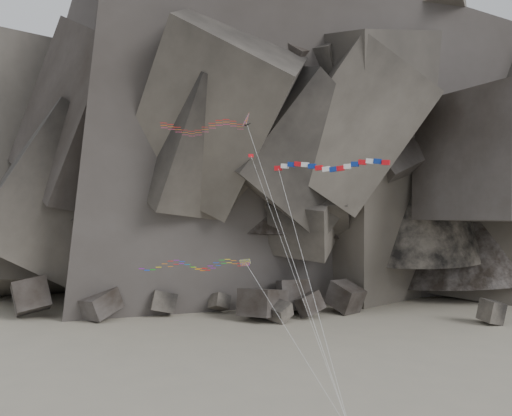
{
  "coord_description": "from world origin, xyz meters",
  "views": [
    {
      "loc": [
        0.89,
        -49.05,
        18.24
      ],
      "look_at": [
        -0.75,
        6.0,
        18.42
      ],
      "focal_mm": 35.0,
      "sensor_mm": 36.0,
      "label": 1
    }
  ],
  "objects_px": {
    "delta_kite": "(199,127)",
    "parafoil_kite": "(189,265)",
    "banner_kite": "(329,166)",
    "pennant_kite": "(273,219)"
  },
  "relations": [
    {
      "from": "banner_kite",
      "to": "delta_kite",
      "type": "bearing_deg",
      "value": -171.34
    },
    {
      "from": "delta_kite",
      "to": "banner_kite",
      "type": "distance_m",
      "value": 14.72
    },
    {
      "from": "delta_kite",
      "to": "parafoil_kite",
      "type": "bearing_deg",
      "value": -110.55
    },
    {
      "from": "banner_kite",
      "to": "pennant_kite",
      "type": "xyz_separation_m",
      "value": [
        -5.6,
        -4.3,
        -5.16
      ]
    },
    {
      "from": "delta_kite",
      "to": "parafoil_kite",
      "type": "xyz_separation_m",
      "value": [
        -0.86,
        -1.47,
        -14.71
      ]
    },
    {
      "from": "delta_kite",
      "to": "pennant_kite",
      "type": "distance_m",
      "value": 14.83
    },
    {
      "from": "banner_kite",
      "to": "pennant_kite",
      "type": "bearing_deg",
      "value": -119.11
    },
    {
      "from": "parafoil_kite",
      "to": "pennant_kite",
      "type": "height_order",
      "value": "pennant_kite"
    },
    {
      "from": "banner_kite",
      "to": "pennant_kite",
      "type": "distance_m",
      "value": 8.74
    },
    {
      "from": "delta_kite",
      "to": "parafoil_kite",
      "type": "height_order",
      "value": "delta_kite"
    }
  ]
}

